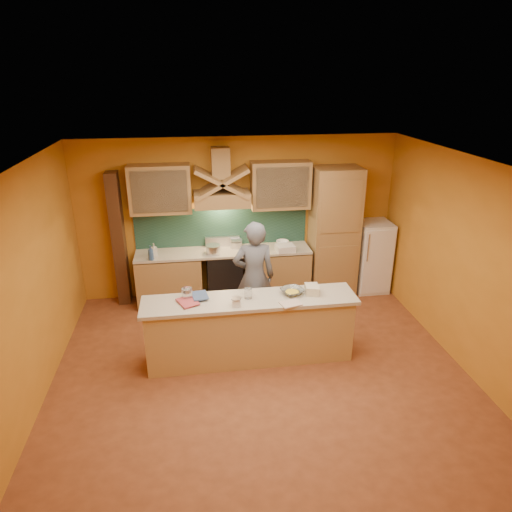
{
  "coord_description": "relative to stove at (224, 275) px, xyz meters",
  "views": [
    {
      "loc": [
        -0.82,
        -5.11,
        3.78
      ],
      "look_at": [
        0.07,
        0.9,
        1.31
      ],
      "focal_mm": 32.0,
      "sensor_mm": 36.0,
      "label": 1
    }
  ],
  "objects": [
    {
      "name": "floor",
      "position": [
        0.3,
        -2.2,
        -0.45
      ],
      "size": [
        5.5,
        5.0,
        0.01
      ],
      "primitive_type": "cube",
      "color": "brown",
      "rests_on": "ground"
    },
    {
      "name": "ceiling",
      "position": [
        0.3,
        -2.2,
        2.35
      ],
      "size": [
        5.5,
        5.0,
        0.01
      ],
      "primitive_type": "cube",
      "color": "white",
      "rests_on": "wall_back"
    },
    {
      "name": "wall_back",
      "position": [
        0.3,
        0.3,
        0.95
      ],
      "size": [
        5.5,
        0.02,
        2.8
      ],
      "primitive_type": "cube",
      "color": "#C77F26",
      "rests_on": "floor"
    },
    {
      "name": "wall_front",
      "position": [
        0.3,
        -4.7,
        0.95
      ],
      "size": [
        5.5,
        0.02,
        2.8
      ],
      "primitive_type": "cube",
      "color": "#C77F26",
      "rests_on": "floor"
    },
    {
      "name": "wall_left",
      "position": [
        -2.45,
        -2.2,
        0.95
      ],
      "size": [
        0.02,
        5.0,
        2.8
      ],
      "primitive_type": "cube",
      "color": "#C77F26",
      "rests_on": "floor"
    },
    {
      "name": "wall_right",
      "position": [
        3.05,
        -2.2,
        0.95
      ],
      "size": [
        0.02,
        5.0,
        2.8
      ],
      "primitive_type": "cube",
      "color": "#C77F26",
      "rests_on": "floor"
    },
    {
      "name": "base_cabinet_left",
      "position": [
        -0.95,
        0.0,
        -0.02
      ],
      "size": [
        1.1,
        0.6,
        0.86
      ],
      "primitive_type": "cube",
      "color": "#A57E4B",
      "rests_on": "floor"
    },
    {
      "name": "base_cabinet_right",
      "position": [
        0.95,
        0.0,
        -0.02
      ],
      "size": [
        1.1,
        0.6,
        0.86
      ],
      "primitive_type": "cube",
      "color": "#A57E4B",
      "rests_on": "floor"
    },
    {
      "name": "counter_top",
      "position": [
        -0.0,
        0.0,
        0.45
      ],
      "size": [
        3.0,
        0.62,
        0.04
      ],
      "primitive_type": "cube",
      "color": "beige",
      "rests_on": "base_cabinet_left"
    },
    {
      "name": "stove",
      "position": [
        0.0,
        0.0,
        0.0
      ],
      "size": [
        0.6,
        0.58,
        0.9
      ],
      "primitive_type": "cube",
      "color": "black",
      "rests_on": "floor"
    },
    {
      "name": "backsplash",
      "position": [
        -0.0,
        0.28,
        0.8
      ],
      "size": [
        3.0,
        0.03,
        0.7
      ],
      "primitive_type": "cube",
      "color": "#1B3C34",
      "rests_on": "wall_back"
    },
    {
      "name": "range_hood",
      "position": [
        0.0,
        0.05,
        1.37
      ],
      "size": [
        0.92,
        0.5,
        0.24
      ],
      "primitive_type": "cube",
      "color": "#A57E4B",
      "rests_on": "wall_back"
    },
    {
      "name": "hood_chimney",
      "position": [
        0.0,
        0.15,
        1.95
      ],
      "size": [
        0.3,
        0.3,
        0.5
      ],
      "primitive_type": "cube",
      "color": "#A57E4B",
      "rests_on": "wall_back"
    },
    {
      "name": "upper_cabinet_left",
      "position": [
        -1.0,
        0.12,
        1.55
      ],
      "size": [
        1.0,
        0.35,
        0.8
      ],
      "primitive_type": "cube",
      "color": "#A57E4B",
      "rests_on": "wall_back"
    },
    {
      "name": "upper_cabinet_right",
      "position": [
        1.0,
        0.12,
        1.55
      ],
      "size": [
        1.0,
        0.35,
        0.8
      ],
      "primitive_type": "cube",
      "color": "#A57E4B",
      "rests_on": "wall_back"
    },
    {
      "name": "pantry_column",
      "position": [
        1.95,
        0.0,
        0.7
      ],
      "size": [
        0.8,
        0.6,
        2.3
      ],
      "primitive_type": "cube",
      "color": "#A57E4B",
      "rests_on": "floor"
    },
    {
      "name": "fridge",
      "position": [
        2.7,
        0.0,
        0.2
      ],
      "size": [
        0.58,
        0.6,
        1.3
      ],
      "primitive_type": "cube",
      "color": "white",
      "rests_on": "floor"
    },
    {
      "name": "trim_column_left",
      "position": [
        -1.75,
        0.15,
        0.7
      ],
      "size": [
        0.2,
        0.3,
        2.3
      ],
      "primitive_type": "cube",
      "color": "#472816",
      "rests_on": "floor"
    },
    {
      "name": "island_body",
      "position": [
        0.2,
        -1.9,
        -0.01
      ],
      "size": [
        2.8,
        0.55,
        0.88
      ],
      "primitive_type": "cube",
      "color": "tan",
      "rests_on": "floor"
    },
    {
      "name": "island_top",
      "position": [
        0.2,
        -1.9,
        0.47
      ],
      "size": [
        2.9,
        0.62,
        0.05
      ],
      "primitive_type": "cube",
      "color": "beige",
      "rests_on": "island_body"
    },
    {
      "name": "person",
      "position": [
        0.37,
        -1.1,
        0.43
      ],
      "size": [
        0.65,
        0.43,
        1.77
      ],
      "primitive_type": "imported",
      "rotation": [
        0.0,
        0.0,
        3.13
      ],
      "color": "slate",
      "rests_on": "floor"
    },
    {
      "name": "pot_large",
      "position": [
        -0.18,
        -0.12,
        0.52
      ],
      "size": [
        0.31,
        0.31,
        0.15
      ],
      "primitive_type": "cylinder",
      "rotation": [
        0.0,
        0.0,
        0.36
      ],
      "color": "silver",
      "rests_on": "stove"
    },
    {
      "name": "pot_small",
      "position": [
        0.23,
        0.11,
        0.52
      ],
      "size": [
        0.25,
        0.25,
        0.13
      ],
      "primitive_type": "cylinder",
      "rotation": [
        0.0,
        0.0,
        -0.26
      ],
      "color": "silver",
      "rests_on": "stove"
    },
    {
      "name": "soap_bottle_a",
      "position": [
        -1.17,
        -0.05,
        0.57
      ],
      "size": [
        0.12,
        0.12,
        0.21
      ],
      "primitive_type": "imported",
      "rotation": [
        0.0,
        0.0,
        0.27
      ],
      "color": "beige",
      "rests_on": "counter_top"
    },
    {
      "name": "soap_bottle_b",
      "position": [
        -1.2,
        -0.25,
        0.59
      ],
      "size": [
        0.13,
        0.13,
        0.25
      ],
      "primitive_type": "imported",
      "rotation": [
        0.0,
        0.0,
        0.49
      ],
      "color": "#315187",
      "rests_on": "counter_top"
    },
    {
      "name": "bowl_back",
      "position": [
        1.06,
        0.13,
        0.51
      ],
      "size": [
        0.26,
        0.26,
        0.07
      ],
      "primitive_type": "imported",
      "rotation": [
        0.0,
        0.0,
        -0.14
      ],
      "color": "white",
      "rests_on": "counter_top"
    },
    {
      "name": "dish_rack",
      "position": [
        1.04,
        -0.19,
        0.53
      ],
      "size": [
        0.33,
        0.27,
        0.11
      ],
      "primitive_type": "cube",
      "rotation": [
        0.0,
        0.0,
        0.1
      ],
      "color": "white",
      "rests_on": "counter_top"
    },
    {
      "name": "book_lower",
      "position": [
        -0.73,
        -1.95,
        0.51
      ],
      "size": [
        0.33,
        0.37,
        0.03
      ],
      "primitive_type": "imported",
      "rotation": [
        0.0,
        0.0,
        0.4
      ],
      "color": "#B54048",
      "rests_on": "island_top"
    },
    {
      "name": "book_upper",
      "position": [
        -0.56,
        -1.79,
        0.53
      ],
      "size": [
        0.24,
        0.31,
        0.02
      ],
      "primitive_type": "imported",
      "rotation": [
        0.0,
        0.0,
        0.15
      ],
      "color": "#3D5588",
      "rests_on": "island_top"
    },
    {
      "name": "jar_large",
      "position": [
        -0.63,
        -1.76,
        0.57
      ],
      "size": [
        0.18,
        0.18,
        0.15
      ],
      "primitive_type": "cylinder",
      "rotation": [
        0.0,
        0.0,
        0.34
      ],
      "color": "white",
      "rests_on": "island_top"
    },
    {
      "name": "jar_small",
      "position": [
        0.18,
        -1.88,
        0.57
      ],
      "size": [
        0.13,
        0.13,
        0.14
      ],
      "primitive_type": "cylinder",
      "rotation": [
        0.0,
        0.0,
        0.28
      ],
      "color": "white",
      "rests_on": "island_top"
    },
    {
      "name": "kitchen_scale",
      "position": [
        0.0,
        -2.07,
        0.54
      ],
      "size": [
        0.12,
        0.12,
        0.09
      ],
      "primitive_type": "cube",
      "rotation": [
        0.0,
        0.0,
        -0.09
      ],
      "color": "white",
      "rests_on": "island_top"
    },
    {
      "name": "mixing_bowl",
      "position": [
        0.79,
        -1.84,
        0.53
      ],
      "size": [
        0.39,
        0.39,
        0.07
      ],
      "primitive_type": "imported",
      "rotation": [
        0.0,
        0.0,
        0.35
      ],
      "color": "white",
      "rests_on": "island_top"
    },
    {
      "name": "cloth",
      "position": [
        0.71,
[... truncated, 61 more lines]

